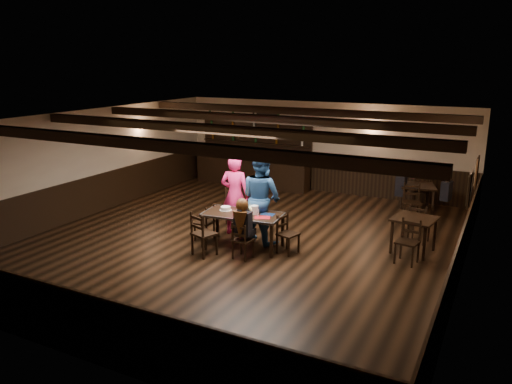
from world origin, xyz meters
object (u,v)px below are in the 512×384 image
at_px(chair_near_left, 201,231).
at_px(cake, 226,209).
at_px(dining_table, 243,217).
at_px(bar_counter, 253,162).
at_px(man_blue, 261,198).
at_px(woman_pink, 235,195).
at_px(chair_near_right, 241,238).

distance_m(chair_near_left, cake, 0.91).
bearing_deg(cake, chair_near_left, -94.91).
relative_size(dining_table, bar_counter, 0.44).
distance_m(man_blue, bar_counter, 5.22).
height_order(woman_pink, cake, woman_pink).
bearing_deg(dining_table, chair_near_right, -64.44).
relative_size(dining_table, chair_near_right, 2.27).
height_order(dining_table, bar_counter, bar_counter).
height_order(chair_near_left, bar_counter, bar_counter).
distance_m(man_blue, cake, 0.81).
height_order(man_blue, cake, man_blue).
xyz_separation_m(chair_near_right, bar_counter, (-2.67, 5.68, 0.28)).
bearing_deg(chair_near_right, cake, 138.34).
xyz_separation_m(dining_table, chair_near_right, (0.30, -0.63, -0.23)).
distance_m(dining_table, cake, 0.45).
relative_size(chair_near_right, woman_pink, 0.42).
height_order(chair_near_left, woman_pink, woman_pink).
relative_size(chair_near_left, cake, 3.50).
relative_size(cake, bar_counter, 0.07).
bearing_deg(dining_table, bar_counter, 115.14).
bearing_deg(woman_pink, chair_near_right, 113.30).
xyz_separation_m(man_blue, bar_counter, (-2.56, 4.55, -0.27)).
relative_size(chair_near_left, chair_near_right, 1.19).
distance_m(dining_table, man_blue, 0.63).
height_order(chair_near_left, man_blue, man_blue).
xyz_separation_m(dining_table, woman_pink, (-0.57, 0.68, 0.24)).
bearing_deg(chair_near_left, cake, 85.09).
bearing_deg(chair_near_left, chair_near_right, 14.49).
distance_m(dining_table, bar_counter, 5.58).
relative_size(man_blue, cake, 7.59).
height_order(dining_table, chair_near_left, chair_near_left).
xyz_separation_m(woman_pink, man_blue, (0.76, -0.17, 0.08)).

